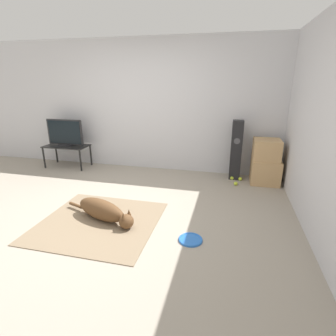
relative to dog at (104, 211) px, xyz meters
name	(u,v)px	position (x,y,z in m)	size (l,w,h in m)	color
ground_plane	(107,213)	(-0.06, 0.21, -0.14)	(12.00, 12.00, 0.00)	#9E9384
wall_back	(150,106)	(-0.06, 2.31, 1.13)	(8.00, 0.06, 2.55)	silver
wall_right	(330,130)	(2.54, 0.21, 1.13)	(0.06, 8.00, 2.55)	silver
area_rug	(99,222)	(-0.05, -0.06, -0.14)	(1.50, 1.44, 0.01)	#847056
dog	(104,211)	(0.00, 0.00, 0.00)	(1.12, 0.48, 0.28)	brown
frisbee	(190,240)	(1.18, -0.19, -0.13)	(0.28, 0.28, 0.03)	blue
cardboard_box_lower	(265,171)	(2.20, 1.94, 0.07)	(0.50, 0.49, 0.43)	tan
cardboard_box_upper	(267,150)	(2.18, 1.94, 0.47)	(0.45, 0.45, 0.36)	tan
floor_speaker	(236,150)	(1.67, 2.04, 0.40)	(0.20, 0.20, 1.09)	black
tv_stand	(67,148)	(-1.81, 1.94, 0.26)	(0.91, 0.47, 0.46)	black
tv	(65,133)	(-1.81, 1.94, 0.58)	(0.79, 0.20, 0.55)	#232326
tennis_ball_by_boxes	(232,178)	(1.63, 1.94, -0.11)	(0.07, 0.07, 0.07)	#C6E033
tennis_ball_near_speaker	(236,184)	(1.70, 1.67, -0.11)	(0.07, 0.07, 0.07)	#C6E033
tennis_ball_loose_on_carpet	(240,179)	(1.78, 1.94, -0.11)	(0.07, 0.07, 0.07)	#C6E033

